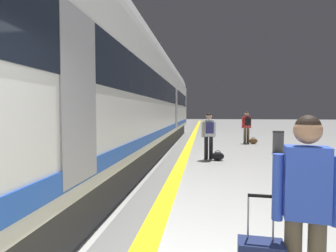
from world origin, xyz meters
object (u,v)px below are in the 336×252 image
high_speed_train (108,86)px  duffel_bag_mid (253,141)px  passenger_mid (247,124)px  waste_bin (278,142)px  traveller_foreground (306,201)px  duffel_bag_near (218,156)px  passenger_near (209,132)px

high_speed_train → duffel_bag_mid: (5.51, 6.97, -2.35)m
passenger_mid → waste_bin: bearing=-76.9°
waste_bin → traveller_foreground: bearing=-103.1°
duffel_bag_near → duffel_bag_mid: bearing=68.2°
duffel_bag_mid → waste_bin: size_ratio=0.48×
traveller_foreground → waste_bin: (2.24, 9.63, -0.53)m
passenger_mid → duffel_bag_mid: size_ratio=3.93×
duffel_bag_mid → passenger_near: bearing=-115.6°
traveller_foreground → duffel_bag_mid: 12.90m
passenger_mid → traveller_foreground: bearing=-96.4°
traveller_foreground → duffel_bag_near: traveller_foreground is taller
high_speed_train → duffel_bag_mid: size_ratio=75.20×
passenger_near → duffel_bag_near: (0.32, -0.20, -0.84)m
high_speed_train → passenger_mid: 9.02m
passenger_near → waste_bin: (2.90, 1.97, -0.53)m
high_speed_train → duffel_bag_near: 4.45m
passenger_near → duffel_bag_mid: passenger_near is taller
high_speed_train → traveller_foreground: high_speed_train is taller
passenger_near → passenger_mid: bearing=68.3°
traveller_foreground → passenger_near: 7.69m
passenger_mid → duffel_bag_mid: (0.31, -0.25, -0.87)m
duffel_bag_near → waste_bin: (2.59, 2.17, 0.30)m
high_speed_train → waste_bin: size_ratio=36.36×
duffel_bag_near → duffel_bag_mid: size_ratio=1.00×
traveller_foreground → passenger_mid: (1.46, 13.00, 0.04)m
high_speed_train → traveller_foreground: 7.05m
duffel_bag_near → passenger_mid: 5.90m
passenger_near → duffel_bag_mid: bearing=64.4°
traveller_foreground → passenger_near: size_ratio=1.02×
high_speed_train → duffel_bag_near: bearing=26.3°
traveller_foreground → waste_bin: size_ratio=1.87×
duffel_bag_mid → waste_bin: (0.47, -3.12, 0.30)m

